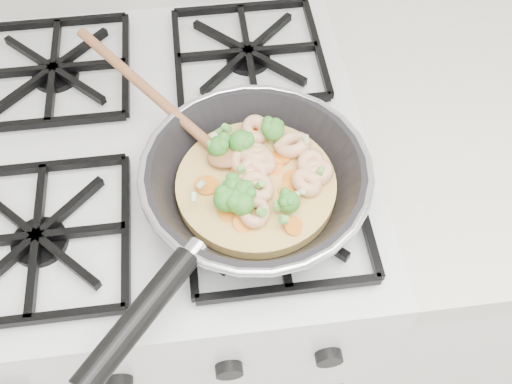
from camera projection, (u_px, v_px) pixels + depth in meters
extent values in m
cube|color=white|center=(187.00, 283.00, 1.21)|extent=(0.60, 0.60, 0.90)
cube|color=black|center=(155.00, 137.00, 0.83)|extent=(0.56, 0.56, 0.02)
torus|color=silver|center=(256.00, 170.00, 0.72)|extent=(0.29, 0.29, 0.01)
cylinder|color=black|center=(138.00, 319.00, 0.61)|extent=(0.14, 0.15, 0.03)
cylinder|color=#DAB25E|center=(256.00, 186.00, 0.75)|extent=(0.20, 0.20, 0.02)
ellipsoid|color=#945B35|center=(226.00, 156.00, 0.75)|extent=(0.06, 0.06, 0.01)
cylinder|color=#945B35|center=(148.00, 90.00, 0.78)|extent=(0.18, 0.20, 0.07)
torus|color=#DFAF84|center=(254.00, 154.00, 0.75)|extent=(0.06, 0.06, 0.03)
torus|color=#DFAF84|center=(254.00, 212.00, 0.70)|extent=(0.05, 0.05, 0.02)
torus|color=#DFAF84|center=(255.00, 130.00, 0.78)|extent=(0.06, 0.06, 0.03)
torus|color=#DFAF84|center=(246.00, 162.00, 0.74)|extent=(0.05, 0.05, 0.02)
torus|color=#DFAF84|center=(307.00, 183.00, 0.73)|extent=(0.06, 0.06, 0.03)
torus|color=#DFAF84|center=(311.00, 164.00, 0.74)|extent=(0.05, 0.05, 0.02)
torus|color=#DFAF84|center=(316.00, 172.00, 0.74)|extent=(0.05, 0.05, 0.02)
torus|color=#DFAF84|center=(252.00, 173.00, 0.73)|extent=(0.07, 0.07, 0.03)
torus|color=#DFAF84|center=(293.00, 145.00, 0.76)|extent=(0.05, 0.05, 0.03)
torus|color=#DFAF84|center=(259.00, 161.00, 0.75)|extent=(0.07, 0.07, 0.03)
torus|color=#DFAF84|center=(257.00, 187.00, 0.72)|extent=(0.07, 0.07, 0.02)
ellipsoid|color=#459430|center=(226.00, 199.00, 0.70)|extent=(0.04, 0.04, 0.03)
ellipsoid|color=#459430|center=(241.00, 142.00, 0.75)|extent=(0.04, 0.04, 0.03)
ellipsoid|color=#459430|center=(272.00, 129.00, 0.76)|extent=(0.03, 0.03, 0.03)
ellipsoid|color=#459430|center=(289.00, 202.00, 0.70)|extent=(0.04, 0.04, 0.03)
ellipsoid|color=#459430|center=(233.00, 187.00, 0.71)|extent=(0.03, 0.03, 0.03)
ellipsoid|color=#459430|center=(243.00, 191.00, 0.71)|extent=(0.04, 0.04, 0.03)
ellipsoid|color=#459430|center=(243.00, 204.00, 0.70)|extent=(0.04, 0.04, 0.03)
ellipsoid|color=#459430|center=(274.00, 130.00, 0.76)|extent=(0.04, 0.04, 0.03)
ellipsoid|color=#459430|center=(218.00, 147.00, 0.75)|extent=(0.04, 0.04, 0.03)
cylinder|color=orange|center=(250.00, 132.00, 0.78)|extent=(0.04, 0.04, 0.01)
cylinder|color=orange|center=(245.00, 223.00, 0.70)|extent=(0.04, 0.04, 0.01)
cylinder|color=orange|center=(207.00, 185.00, 0.73)|extent=(0.04, 0.04, 0.00)
cylinder|color=orange|center=(244.00, 196.00, 0.72)|extent=(0.04, 0.04, 0.01)
cylinder|color=orange|center=(289.00, 190.00, 0.73)|extent=(0.03, 0.03, 0.01)
cylinder|color=orange|center=(292.00, 177.00, 0.74)|extent=(0.03, 0.03, 0.01)
cylinder|color=orange|center=(240.00, 169.00, 0.75)|extent=(0.03, 0.03, 0.01)
cylinder|color=orange|center=(272.00, 168.00, 0.75)|extent=(0.04, 0.04, 0.01)
cylinder|color=orange|center=(280.00, 158.00, 0.76)|extent=(0.04, 0.04, 0.00)
cylinder|color=orange|center=(230.00, 212.00, 0.71)|extent=(0.04, 0.04, 0.00)
cylinder|color=orange|center=(316.00, 170.00, 0.75)|extent=(0.03, 0.03, 0.01)
cylinder|color=orange|center=(294.00, 226.00, 0.70)|extent=(0.03, 0.03, 0.01)
cylinder|color=#62B247|center=(227.00, 128.00, 0.76)|extent=(0.01, 0.01, 0.01)
cylinder|color=#62B247|center=(242.00, 169.00, 0.72)|extent=(0.01, 0.01, 0.01)
cylinder|color=#62B247|center=(220.00, 131.00, 0.77)|extent=(0.01, 0.01, 0.01)
cylinder|color=#62B247|center=(246.00, 147.00, 0.75)|extent=(0.01, 0.01, 0.01)
cylinder|color=#62B247|center=(262.00, 212.00, 0.68)|extent=(0.01, 0.01, 0.01)
cylinder|color=#B8D194|center=(302.00, 192.00, 0.70)|extent=(0.01, 0.01, 0.01)
cylinder|color=#B8D194|center=(306.00, 139.00, 0.75)|extent=(0.01, 0.01, 0.01)
cylinder|color=#62B247|center=(260.00, 184.00, 0.71)|extent=(0.01, 0.01, 0.01)
cylinder|color=#62B247|center=(234.00, 180.00, 0.72)|extent=(0.01, 0.01, 0.01)
cylinder|color=#B8D194|center=(193.00, 197.00, 0.70)|extent=(0.01, 0.01, 0.01)
cylinder|color=#62B247|center=(210.00, 144.00, 0.74)|extent=(0.01, 0.01, 0.01)
cylinder|color=#62B247|center=(321.00, 171.00, 0.72)|extent=(0.01, 0.01, 0.01)
cylinder|color=#B8D194|center=(296.00, 197.00, 0.70)|extent=(0.01, 0.01, 0.01)
cylinder|color=#62B247|center=(283.00, 219.00, 0.68)|extent=(0.01, 0.01, 0.01)
cylinder|color=#62B247|center=(277.00, 206.00, 0.70)|extent=(0.01, 0.01, 0.01)
cylinder|color=#B8D194|center=(201.00, 184.00, 0.71)|extent=(0.01, 0.01, 0.01)
cylinder|color=#62B247|center=(224.00, 205.00, 0.70)|extent=(0.01, 0.01, 0.01)
cylinder|color=#B8D194|center=(215.00, 137.00, 0.76)|extent=(0.01, 0.01, 0.01)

